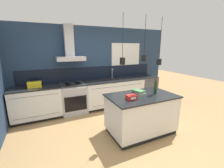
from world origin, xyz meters
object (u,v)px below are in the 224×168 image
at_px(bottle_on_island, 155,87).
at_px(book_stack, 139,91).
at_px(dishwasher, 146,88).
at_px(oven_range, 74,98).
at_px(red_supply_box, 131,97).
at_px(yellow_toolbox, 35,85).

relative_size(bottle_on_island, book_stack, 1.10).
height_order(dishwasher, book_stack, book_stack).
bearing_deg(oven_range, book_stack, -51.85).
relative_size(red_supply_box, yellow_toolbox, 0.61).
relative_size(dishwasher, yellow_toolbox, 2.68).
bearing_deg(bottle_on_island, yellow_toolbox, 144.95).
bearing_deg(dishwasher, red_supply_box, -134.50).
bearing_deg(bottle_on_island, book_stack, 146.30).
bearing_deg(book_stack, yellow_toolbox, 144.76).
relative_size(oven_range, red_supply_box, 4.38).
distance_m(oven_range, red_supply_box, 2.13).
height_order(dishwasher, red_supply_box, red_supply_box).
relative_size(oven_range, dishwasher, 1.00).
xyz_separation_m(dishwasher, red_supply_box, (-1.87, -1.90, 0.50)).
distance_m(oven_range, bottle_on_island, 2.45).
bearing_deg(dishwasher, yellow_toolbox, 180.00).
height_order(red_supply_box, yellow_toolbox, yellow_toolbox).
relative_size(dishwasher, bottle_on_island, 2.59).
height_order(book_stack, yellow_toolbox, yellow_toolbox).
xyz_separation_m(bottle_on_island, yellow_toolbox, (-2.56, 1.79, -0.07)).
height_order(dishwasher, yellow_toolbox, yellow_toolbox).
bearing_deg(book_stack, oven_range, 128.15).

